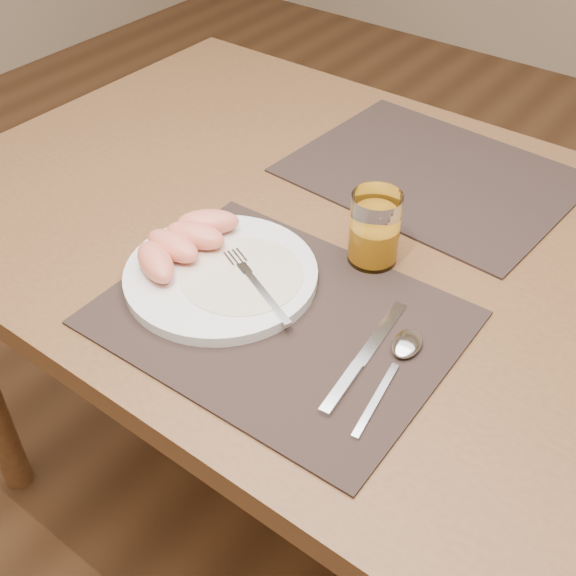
# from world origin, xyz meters

# --- Properties ---
(ground) EXTENTS (5.00, 5.00, 0.00)m
(ground) POSITION_xyz_m (0.00, 0.00, 0.00)
(ground) COLOR #57361D
(ground) RESTS_ON ground
(table) EXTENTS (1.40, 0.90, 0.75)m
(table) POSITION_xyz_m (0.00, 0.00, 0.67)
(table) COLOR brown
(table) RESTS_ON ground
(placemat_near) EXTENTS (0.46, 0.36, 0.00)m
(placemat_near) POSITION_xyz_m (0.02, -0.22, 0.75)
(placemat_near) COLOR #2E211D
(placemat_near) RESTS_ON table
(placemat_far) EXTENTS (0.47, 0.38, 0.00)m
(placemat_far) POSITION_xyz_m (0.01, 0.22, 0.75)
(placemat_far) COLOR #2E211D
(placemat_far) RESTS_ON table
(plate) EXTENTS (0.27, 0.27, 0.02)m
(plate) POSITION_xyz_m (-0.09, -0.21, 0.76)
(plate) COLOR white
(plate) RESTS_ON placemat_near
(plate_dressing) EXTENTS (0.17, 0.17, 0.00)m
(plate_dressing) POSITION_xyz_m (-0.06, -0.20, 0.77)
(plate_dressing) COLOR white
(plate_dressing) RESTS_ON plate
(fork) EXTENTS (0.17, 0.09, 0.00)m
(fork) POSITION_xyz_m (-0.04, -0.20, 0.77)
(fork) COLOR silver
(fork) RESTS_ON plate
(knife) EXTENTS (0.04, 0.22, 0.01)m
(knife) POSITION_xyz_m (0.15, -0.23, 0.76)
(knife) COLOR silver
(knife) RESTS_ON placemat_near
(spoon) EXTENTS (0.05, 0.19, 0.01)m
(spoon) POSITION_xyz_m (0.19, -0.18, 0.76)
(spoon) COLOR silver
(spoon) RESTS_ON placemat_near
(juice_glass) EXTENTS (0.07, 0.07, 0.11)m
(juice_glass) POSITION_xyz_m (0.05, -0.04, 0.80)
(juice_glass) COLOR white
(juice_glass) RESTS_ON placemat_near
(grapefruit_wedges) EXTENTS (0.11, 0.20, 0.04)m
(grapefruit_wedges) POSITION_xyz_m (-0.16, -0.21, 0.79)
(grapefruit_wedges) COLOR #EC7D60
(grapefruit_wedges) RESTS_ON plate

